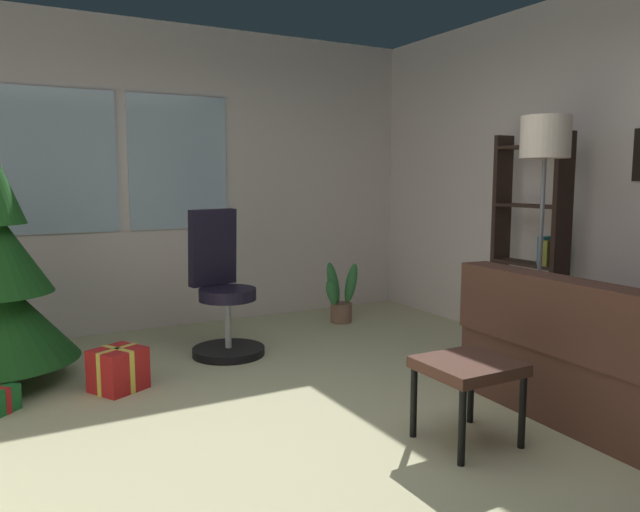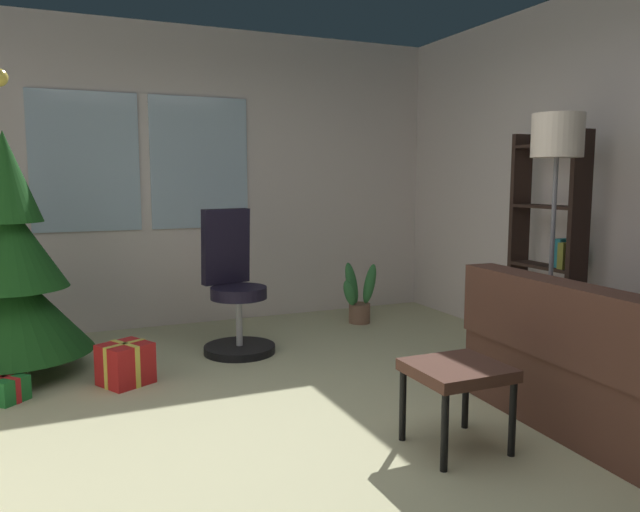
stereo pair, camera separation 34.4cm
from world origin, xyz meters
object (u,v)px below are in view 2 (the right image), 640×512
at_px(office_chair, 235,296).
at_px(floor_lamp, 556,159).
at_px(gift_box_green, 4,389).
at_px(footstool, 457,376).
at_px(potted_plant, 359,297).
at_px(holiday_tree, 11,275).
at_px(bookshelf, 547,260).
at_px(gift_box_red, 125,364).

distance_m(office_chair, floor_lamp, 2.55).
xyz_separation_m(gift_box_green, office_chair, (1.61, 0.50, 0.37)).
bearing_deg(footstool, gift_box_green, 142.54).
xyz_separation_m(floor_lamp, potted_plant, (-0.41, 1.99, -1.25)).
distance_m(holiday_tree, floor_lamp, 3.74).
bearing_deg(potted_plant, gift_box_green, -162.16).
bearing_deg(floor_lamp, potted_plant, 101.67).
relative_size(footstool, floor_lamp, 0.26).
relative_size(floor_lamp, potted_plant, 3.03).
distance_m(bookshelf, potted_plant, 1.82).
bearing_deg(potted_plant, office_chair, -161.32).
distance_m(holiday_tree, gift_box_red, 1.02).
xyz_separation_m(bookshelf, potted_plant, (-0.80, 1.55, -0.51)).
height_order(holiday_tree, bookshelf, holiday_tree).
bearing_deg(bookshelf, gift_box_red, 168.03).
bearing_deg(holiday_tree, gift_box_green, -94.75).
bearing_deg(gift_box_red, floor_lamp, -22.31).
bearing_deg(floor_lamp, holiday_tree, 154.48).
height_order(holiday_tree, office_chair, holiday_tree).
bearing_deg(gift_box_red, footstool, -49.54).
distance_m(holiday_tree, office_chair, 1.59).
height_order(holiday_tree, floor_lamp, holiday_tree).
relative_size(holiday_tree, floor_lamp, 1.17).
bearing_deg(gift_box_green, holiday_tree, 85.25).
height_order(footstool, office_chair, office_chair).
xyz_separation_m(footstool, holiday_tree, (-2.12, 2.19, 0.33)).
bearing_deg(office_chair, bookshelf, -27.41).
bearing_deg(floor_lamp, gift_box_red, 157.69).
height_order(floor_lamp, potted_plant, floor_lamp).
bearing_deg(bookshelf, potted_plant, 117.26).
relative_size(footstool, bookshelf, 0.27).
distance_m(office_chair, bookshelf, 2.42).
xyz_separation_m(footstool, office_chair, (-0.55, 2.15, 0.07)).
distance_m(footstool, floor_lamp, 1.74).
height_order(gift_box_red, floor_lamp, floor_lamp).
height_order(gift_box_red, bookshelf, bookshelf).
xyz_separation_m(holiday_tree, bookshelf, (3.69, -1.14, 0.04)).
relative_size(gift_box_red, floor_lamp, 0.22).
bearing_deg(gift_box_red, potted_plant, 22.44).
xyz_separation_m(footstool, floor_lamp, (1.19, 0.61, 1.12)).
distance_m(footstool, gift_box_green, 2.74).
bearing_deg(potted_plant, bookshelf, -62.74).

